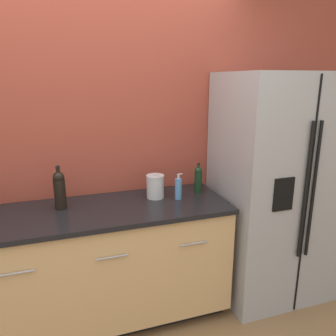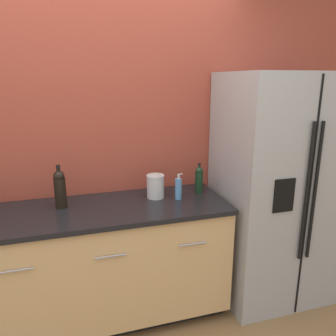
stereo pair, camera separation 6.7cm
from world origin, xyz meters
name	(u,v)px [view 2 (the right image)]	position (x,y,z in m)	size (l,w,h in m)	color
wall_back	(83,145)	(0.00, 1.09, 1.30)	(10.00, 0.05, 2.60)	#993D2D
counter_unit	(68,269)	(-0.18, 0.75, 0.46)	(2.35, 0.64, 0.91)	black
refrigerator	(278,189)	(1.51, 0.70, 0.92)	(0.94, 0.74, 1.84)	#9E9EA0
wine_bottle	(60,188)	(-0.18, 0.83, 1.06)	(0.08, 0.08, 0.31)	black
soap_dispenser	(178,189)	(0.66, 0.75, 1.00)	(0.06, 0.05, 0.20)	#4C7FB2
oil_bottle	(199,179)	(0.87, 0.85, 1.02)	(0.06, 0.06, 0.24)	black
steel_canister	(155,186)	(0.51, 0.83, 1.00)	(0.14, 0.14, 0.19)	#B7B7BA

